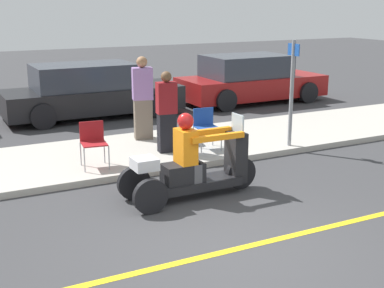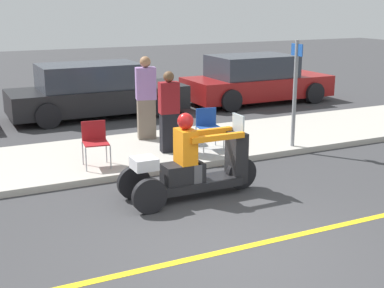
{
  "view_description": "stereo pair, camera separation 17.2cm",
  "coord_description": "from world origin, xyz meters",
  "views": [
    {
      "loc": [
        -3.29,
        -5.31,
        3.08
      ],
      "look_at": [
        0.41,
        1.93,
        0.89
      ],
      "focal_mm": 50.0,
      "sensor_mm": 36.0,
      "label": 1
    },
    {
      "loc": [
        -3.14,
        -5.39,
        3.08
      ],
      "look_at": [
        0.41,
        1.93,
        0.89
      ],
      "focal_mm": 50.0,
      "sensor_mm": 36.0,
      "label": 2
    }
  ],
  "objects": [
    {
      "name": "lane_stripe",
      "position": [
        0.41,
        0.0,
        0.0
      ],
      "size": [
        24.0,
        0.12,
        0.01
      ],
      "color": "gold",
      "rests_on": "ground"
    },
    {
      "name": "parked_car_lot_left",
      "position": [
        0.76,
        8.68,
        0.69
      ],
      "size": [
        4.75,
        1.96,
        1.45
      ],
      "color": "black",
      "rests_on": "ground"
    },
    {
      "name": "spectator_end_of_line",
      "position": [
        0.99,
        4.19,
        0.9
      ],
      "size": [
        0.41,
        0.28,
        1.63
      ],
      "color": "black",
      "rests_on": "sidewalk_strip"
    },
    {
      "name": "motorcycle_trike",
      "position": [
        0.42,
        1.93,
        0.49
      ],
      "size": [
        2.33,
        0.78,
        1.4
      ],
      "color": "black",
      "rests_on": "ground"
    },
    {
      "name": "parked_car_lot_far",
      "position": [
        5.81,
        8.57,
        0.69
      ],
      "size": [
        4.54,
        2.07,
        1.46
      ],
      "color": "maroon",
      "rests_on": "ground"
    },
    {
      "name": "sidewalk_strip",
      "position": [
        0.0,
        4.6,
        0.06
      ],
      "size": [
        28.0,
        2.8,
        0.12
      ],
      "color": "#B2ADA3",
      "rests_on": "ground"
    },
    {
      "name": "street_sign",
      "position": [
        3.49,
        3.45,
        1.32
      ],
      "size": [
        0.08,
        0.36,
        2.2
      ],
      "color": "gray",
      "rests_on": "sidewalk_strip"
    },
    {
      "name": "ground_plane",
      "position": [
        0.0,
        0.0,
        0.0
      ],
      "size": [
        60.0,
        60.0,
        0.0
      ],
      "primitive_type": "plane",
      "color": "#38383A"
    },
    {
      "name": "folding_chair_set_back",
      "position": [
        1.82,
        4.09,
        0.62
      ],
      "size": [
        0.51,
        0.51,
        0.82
      ],
      "color": "#A5A8AD",
      "rests_on": "sidewalk_strip"
    },
    {
      "name": "folding_chair_curbside",
      "position": [
        -0.61,
        3.92,
        0.62
      ],
      "size": [
        0.52,
        0.52,
        0.82
      ],
      "color": "#A5A8AD",
      "rests_on": "sidewalk_strip"
    },
    {
      "name": "spectator_by_tree",
      "position": [
        0.97,
        5.39,
        0.99
      ],
      "size": [
        0.48,
        0.35,
        1.81
      ],
      "color": "#726656",
      "rests_on": "sidewalk_strip"
    }
  ]
}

